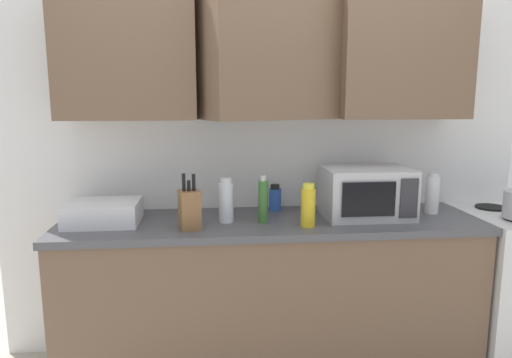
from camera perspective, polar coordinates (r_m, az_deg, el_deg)
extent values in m
cube|color=white|center=(2.82, 1.04, 4.62)|extent=(3.20, 0.06, 2.60)
cube|color=brown|center=(2.65, -15.72, 15.30)|extent=(0.73, 0.33, 0.75)
cube|color=brown|center=(2.59, 1.69, 15.77)|extent=(0.80, 0.57, 0.75)
cube|color=brown|center=(2.83, 17.66, 14.83)|extent=(0.73, 0.33, 0.75)
cube|color=brown|center=(2.72, 1.83, -14.61)|extent=(2.30, 0.60, 0.86)
cube|color=#4C4C51|center=(2.57, 1.88, -5.44)|extent=(2.33, 0.63, 0.04)
cylinder|color=black|center=(3.16, 27.24, -3.15)|extent=(0.18, 0.18, 0.01)
cube|color=#B7B7BC|center=(2.67, 13.52, -1.60)|extent=(0.48, 0.36, 0.28)
cube|color=black|center=(2.48, 13.87, -2.48)|extent=(0.29, 0.01, 0.18)
cube|color=#2D2D33|center=(2.56, 18.52, -2.31)|extent=(0.10, 0.01, 0.21)
cube|color=silver|center=(2.59, -18.48, -3.99)|extent=(0.38, 0.30, 0.12)
cube|color=brown|center=(2.38, -8.29, -3.80)|extent=(0.13, 0.14, 0.20)
cylinder|color=black|center=(2.34, -9.00, -0.42)|extent=(0.02, 0.02, 0.09)
cylinder|color=black|center=(2.34, -8.37, -0.83)|extent=(0.02, 0.02, 0.05)
cylinder|color=black|center=(2.34, -7.77, -0.44)|extent=(0.02, 0.02, 0.09)
cylinder|color=silver|center=(2.48, -3.74, -2.96)|extent=(0.08, 0.08, 0.22)
cylinder|color=silver|center=(2.46, -3.78, -0.17)|extent=(0.06, 0.06, 0.03)
cylinder|color=#386B2D|center=(2.47, 0.89, -2.86)|extent=(0.05, 0.05, 0.23)
cylinder|color=silver|center=(2.44, 0.90, 0.07)|extent=(0.03, 0.03, 0.03)
cylinder|color=#2D56B7|center=(2.75, 2.38, -2.56)|extent=(0.07, 0.07, 0.13)
cylinder|color=black|center=(2.74, 2.39, -0.95)|extent=(0.05, 0.05, 0.03)
cylinder|color=white|center=(2.86, 21.10, -1.91)|extent=(0.08, 0.08, 0.21)
cylinder|color=silver|center=(2.84, 21.25, 0.45)|extent=(0.06, 0.06, 0.03)
cylinder|color=gold|center=(2.41, 6.50, -3.61)|extent=(0.08, 0.08, 0.20)
cylinder|color=yellow|center=(2.38, 6.56, -0.93)|extent=(0.06, 0.06, 0.03)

